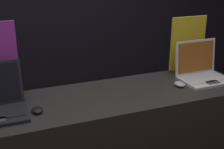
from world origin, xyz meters
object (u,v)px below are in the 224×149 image
Objects in this scene: mouse_front at (37,110)px; mouse_back at (179,84)px; laptop_back at (201,71)px; promo_stand_back at (187,46)px.

mouse_front is 0.96× the size of mouse_back.
mouse_front is 1.29m from laptop_back.
mouse_front is 0.26× the size of laptop_back.
laptop_back reaches higher than mouse_back.
laptop_back is at bearing -90.00° from promo_stand_back.
mouse_back is (1.04, 0.04, 0.00)m from mouse_front.
promo_stand_back reaches higher than mouse_back.
laptop_back is 0.80× the size of promo_stand_back.
mouse_front is at bearing -178.04° from mouse_back.
mouse_front is at bearing -175.40° from laptop_back.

